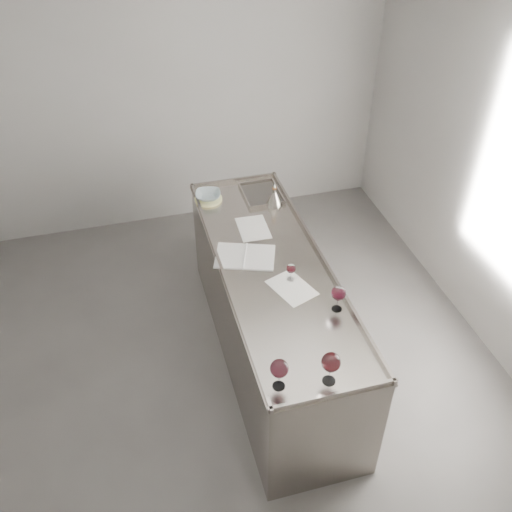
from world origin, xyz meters
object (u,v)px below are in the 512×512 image
object	(u,v)px
wine_funnel	(274,198)
counter	(272,312)
wine_glass_middle	(331,363)
notebook	(245,257)
wine_glass_left	(279,369)
wine_glass_small	(291,269)
wine_glass_right	(338,294)
ceramic_bowl	(208,195)

from	to	relation	value
wine_funnel	counter	bearing A→B (deg)	-107.40
counter	wine_glass_middle	size ratio (longest dim) A/B	11.11
wine_funnel	notebook	bearing A→B (deg)	-123.60
wine_glass_left	wine_glass_small	bearing A→B (deg)	67.89
wine_glass_middle	wine_glass_right	bearing A→B (deg)	64.13
wine_glass_left	notebook	bearing A→B (deg)	84.82
counter	wine_glass_middle	distance (m)	1.25
wine_glass_small	wine_funnel	world-z (taller)	wine_funnel
wine_glass_right	ceramic_bowl	xyz separation A→B (m)	(-0.55, 1.50, -0.09)
wine_glass_right	notebook	distance (m)	0.82
counter	wine_glass_left	distance (m)	1.24
notebook	wine_glass_middle	bearing A→B (deg)	-61.97
wine_glass_left	wine_glass_small	size ratio (longest dim) A/B	1.51
notebook	ceramic_bowl	size ratio (longest dim) A/B	2.42
wine_glass_right	notebook	world-z (taller)	wine_glass_right
counter	wine_glass_right	bearing A→B (deg)	-63.00
notebook	wine_funnel	world-z (taller)	wine_funnel
counter	notebook	bearing A→B (deg)	139.98
wine_glass_right	wine_funnel	world-z (taller)	wine_funnel
wine_glass_right	wine_glass_small	distance (m)	0.41
wine_funnel	ceramic_bowl	bearing A→B (deg)	157.30
wine_glass_middle	wine_glass_right	size ratio (longest dim) A/B	1.15
counter	wine_glass_middle	bearing A→B (deg)	-89.35
counter	wine_glass_small	distance (m)	0.60
counter	ceramic_bowl	world-z (taller)	ceramic_bowl
wine_funnel	wine_glass_left	bearing A→B (deg)	-105.90
wine_glass_small	wine_funnel	xyz separation A→B (m)	(0.16, 0.93, -0.03)
wine_glass_small	notebook	xyz separation A→B (m)	(-0.24, 0.32, -0.09)
counter	wine_glass_left	bearing A→B (deg)	-104.81
wine_glass_small	notebook	distance (m)	0.41
wine_glass_right	notebook	size ratio (longest dim) A/B	0.38
wine_glass_left	counter	bearing A→B (deg)	75.19
wine_glass_middle	ceramic_bowl	world-z (taller)	wine_glass_middle
wine_glass_right	wine_glass_middle	bearing A→B (deg)	-115.87
wine_glass_middle	wine_glass_small	size ratio (longest dim) A/B	1.59
counter	wine_funnel	bearing A→B (deg)	72.60
wine_glass_left	wine_glass_right	xyz separation A→B (m)	(0.55, 0.50, -0.01)
wine_glass_left	wine_glass_small	xyz separation A→B (m)	(0.35, 0.86, -0.05)
wine_glass_left	wine_funnel	size ratio (longest dim) A/B	0.99
wine_glass_middle	wine_funnel	bearing A→B (deg)	83.09
notebook	wine_funnel	distance (m)	0.73
wine_glass_left	ceramic_bowl	distance (m)	2.00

